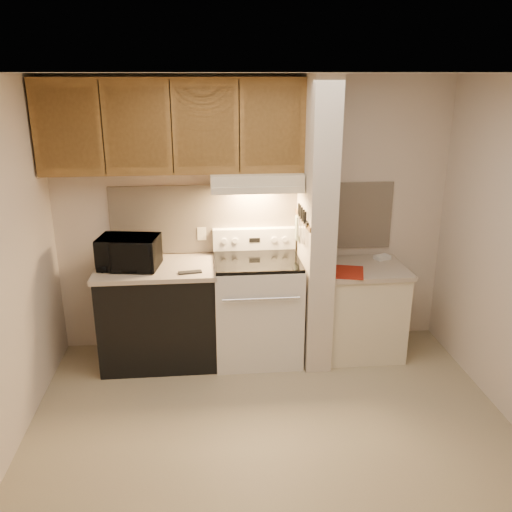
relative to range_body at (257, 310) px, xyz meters
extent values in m
plane|color=tan|center=(0.00, -1.16, -0.46)|extent=(3.60, 3.60, 0.00)
plane|color=white|center=(0.00, -1.16, 2.04)|extent=(3.60, 3.60, 0.00)
cube|color=beige|center=(0.00, 0.34, 0.79)|extent=(3.60, 2.50, 0.02)
cube|color=beige|center=(0.00, 0.33, 0.78)|extent=(2.60, 0.02, 0.63)
cube|color=silver|center=(0.00, 0.00, 0.00)|extent=(0.76, 0.65, 0.92)
cube|color=black|center=(0.00, -0.32, 0.04)|extent=(0.50, 0.01, 0.30)
cylinder|color=silver|center=(0.00, -0.35, 0.26)|extent=(0.65, 0.02, 0.02)
cube|color=black|center=(0.00, 0.00, 0.48)|extent=(0.74, 0.64, 0.03)
cube|color=silver|center=(0.00, 0.28, 0.59)|extent=(0.76, 0.08, 0.20)
cube|color=black|center=(0.00, 0.24, 0.59)|extent=(0.10, 0.01, 0.04)
cylinder|color=silver|center=(-0.28, 0.24, 0.59)|extent=(0.05, 0.02, 0.05)
cylinder|color=silver|center=(-0.18, 0.24, 0.59)|extent=(0.05, 0.02, 0.05)
cylinder|color=silver|center=(0.18, 0.24, 0.59)|extent=(0.05, 0.02, 0.05)
cylinder|color=silver|center=(0.28, 0.24, 0.59)|extent=(0.05, 0.02, 0.05)
cube|color=black|center=(-0.88, 0.01, -0.03)|extent=(1.00, 0.63, 0.87)
cube|color=#B5A693|center=(-0.88, 0.01, 0.43)|extent=(1.04, 0.67, 0.04)
cube|color=black|center=(-0.58, -0.19, 0.46)|extent=(0.20, 0.09, 0.01)
cylinder|color=#295D58|center=(-1.23, 0.23, 0.50)|extent=(0.09, 0.09, 0.09)
cube|color=beige|center=(-0.48, 0.32, 0.64)|extent=(0.08, 0.01, 0.12)
imported|color=black|center=(-1.10, -0.01, 0.59)|extent=(0.55, 0.41, 0.28)
cube|color=beige|center=(0.51, -0.01, 0.79)|extent=(0.22, 0.70, 2.50)
cube|color=brown|center=(0.39, -0.01, 0.84)|extent=(0.01, 0.70, 0.04)
cube|color=black|center=(0.39, -0.06, 0.86)|extent=(0.02, 0.42, 0.04)
cube|color=silver|center=(0.38, -0.21, 0.76)|extent=(0.01, 0.03, 0.16)
cylinder|color=black|center=(0.38, -0.21, 0.91)|extent=(0.02, 0.02, 0.10)
cube|color=silver|center=(0.38, -0.13, 0.75)|extent=(0.01, 0.04, 0.18)
cylinder|color=black|center=(0.38, -0.14, 0.91)|extent=(0.02, 0.02, 0.10)
cube|color=silver|center=(0.38, -0.06, 0.74)|extent=(0.01, 0.04, 0.20)
cylinder|color=black|center=(0.38, -0.05, 0.91)|extent=(0.02, 0.02, 0.10)
cube|color=silver|center=(0.38, 0.02, 0.76)|extent=(0.01, 0.04, 0.16)
cylinder|color=black|center=(0.38, 0.04, 0.91)|extent=(0.02, 0.02, 0.10)
cube|color=silver|center=(0.38, 0.12, 0.75)|extent=(0.01, 0.04, 0.18)
cylinder|color=black|center=(0.38, 0.09, 0.91)|extent=(0.02, 0.02, 0.10)
cube|color=gray|center=(0.38, 0.17, 0.72)|extent=(0.03, 0.09, 0.22)
cube|color=beige|center=(0.97, -0.01, -0.06)|extent=(0.70, 0.60, 0.81)
cube|color=#B5A693|center=(0.97, -0.01, 0.37)|extent=(0.74, 0.64, 0.04)
cube|color=maroon|center=(0.79, -0.16, 0.40)|extent=(0.32, 0.38, 0.01)
cube|color=white|center=(1.19, 0.17, 0.41)|extent=(0.16, 0.14, 0.04)
cube|color=beige|center=(0.00, 0.12, 1.17)|extent=(0.78, 0.44, 0.15)
cube|color=beige|center=(0.00, -0.08, 1.12)|extent=(0.78, 0.04, 0.06)
cube|color=brown|center=(-0.69, 0.17, 1.62)|extent=(2.18, 0.33, 0.77)
cube|color=brown|center=(-1.51, 0.01, 1.62)|extent=(0.46, 0.01, 0.63)
cube|color=black|center=(-1.23, 0.01, 1.62)|extent=(0.01, 0.01, 0.73)
cube|color=brown|center=(-0.96, 0.01, 1.62)|extent=(0.46, 0.01, 0.63)
cube|color=black|center=(-0.69, 0.01, 1.62)|extent=(0.01, 0.01, 0.73)
cube|color=brown|center=(-0.42, 0.01, 1.62)|extent=(0.46, 0.01, 0.63)
cube|color=black|center=(-0.14, 0.01, 1.62)|extent=(0.01, 0.01, 0.73)
cube|color=brown|center=(0.13, 0.01, 1.62)|extent=(0.46, 0.01, 0.63)
camera|label=1|loc=(-0.43, -4.47, 2.04)|focal=38.00mm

